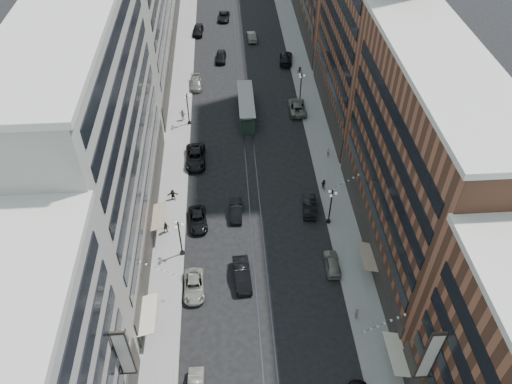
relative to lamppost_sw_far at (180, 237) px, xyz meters
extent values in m
plane|color=black|center=(9.20, 32.00, -3.10)|extent=(220.00, 220.00, 0.00)
cube|color=gray|center=(-1.80, 42.00, -3.02)|extent=(4.00, 180.00, 0.15)
cube|color=gray|center=(20.20, 42.00, -3.02)|extent=(4.00, 180.00, 0.15)
cube|color=#2D2D33|center=(8.50, 42.00, -3.09)|extent=(0.12, 180.00, 0.02)
cube|color=#2D2D33|center=(9.90, 42.00, -3.09)|extent=(0.12, 180.00, 0.02)
cube|color=gray|center=(-7.80, 5.00, 10.90)|extent=(8.00, 36.00, 28.00)
cube|color=brown|center=(26.20, 0.00, 8.90)|extent=(8.00, 30.00, 24.00)
cylinder|color=black|center=(0.00, 0.00, -2.80)|extent=(0.56, 0.56, 0.30)
cylinder|color=black|center=(0.00, 0.00, -0.35)|extent=(0.18, 0.18, 5.20)
sphere|color=black|center=(0.00, 0.00, 2.45)|extent=(0.24, 0.24, 0.24)
sphere|color=white|center=(0.45, 0.00, 2.05)|extent=(0.36, 0.36, 0.36)
sphere|color=white|center=(-0.22, 0.39, 2.05)|extent=(0.36, 0.36, 0.36)
sphere|color=white|center=(-0.22, -0.39, 2.05)|extent=(0.36, 0.36, 0.36)
cylinder|color=black|center=(0.00, 27.00, -2.80)|extent=(0.56, 0.56, 0.30)
cylinder|color=black|center=(0.00, 27.00, -0.35)|extent=(0.18, 0.18, 5.20)
sphere|color=black|center=(0.00, 27.00, 2.45)|extent=(0.24, 0.24, 0.24)
sphere|color=white|center=(0.45, 27.00, 2.05)|extent=(0.36, 0.36, 0.36)
sphere|color=white|center=(-0.22, 27.39, 2.05)|extent=(0.36, 0.36, 0.36)
sphere|color=white|center=(-0.22, 26.61, 2.05)|extent=(0.36, 0.36, 0.36)
cylinder|color=black|center=(18.40, 4.00, -2.80)|extent=(0.56, 0.56, 0.30)
cylinder|color=black|center=(18.40, 4.00, -0.35)|extent=(0.18, 0.18, 5.20)
sphere|color=black|center=(18.40, 4.00, 2.45)|extent=(0.24, 0.24, 0.24)
sphere|color=white|center=(18.85, 4.00, 2.05)|extent=(0.36, 0.36, 0.36)
sphere|color=white|center=(18.18, 4.39, 2.05)|extent=(0.36, 0.36, 0.36)
sphere|color=white|center=(18.18, 3.61, 2.05)|extent=(0.36, 0.36, 0.36)
cylinder|color=black|center=(18.40, 32.00, -2.80)|extent=(0.56, 0.56, 0.30)
cylinder|color=black|center=(18.40, 32.00, -0.35)|extent=(0.18, 0.18, 5.20)
sphere|color=black|center=(18.40, 32.00, 2.45)|extent=(0.24, 0.24, 0.24)
sphere|color=white|center=(18.85, 32.00, 2.05)|extent=(0.36, 0.36, 0.36)
sphere|color=white|center=(18.18, 32.39, 2.05)|extent=(0.36, 0.36, 0.36)
sphere|color=white|center=(18.18, 31.61, 2.05)|extent=(0.36, 0.36, 0.36)
cube|color=#213529|center=(9.20, 29.17, -1.91)|extent=(2.29, 10.97, 2.38)
cube|color=gray|center=(9.20, 29.17, -0.44)|extent=(1.46, 10.06, 0.55)
cube|color=gray|center=(9.20, 29.17, -0.08)|extent=(2.47, 11.15, 0.14)
cylinder|color=black|center=(9.20, 25.06, -2.78)|extent=(2.10, 0.64, 0.64)
cylinder|color=black|center=(9.20, 33.29, -2.78)|extent=(2.10, 0.64, 0.64)
imported|color=black|center=(1.78, 5.00, -2.41)|extent=(2.72, 5.10, 1.36)
imported|color=slate|center=(17.55, -3.15, -2.37)|extent=(1.81, 4.31, 1.46)
imported|color=black|center=(7.00, -4.20, -2.23)|extent=(2.16, 5.34, 1.72)
imported|color=black|center=(-2.12, 3.57, -2.07)|extent=(0.85, 0.48, 1.74)
imported|color=#B8A999|center=(18.90, -10.14, -2.17)|extent=(0.62, 0.98, 1.56)
imported|color=black|center=(1.22, 17.48, -2.25)|extent=(2.90, 6.14, 1.69)
imported|color=slate|center=(0.80, 38.28, -2.39)|extent=(2.18, 4.94, 1.41)
imported|color=black|center=(0.80, 59.17, -2.24)|extent=(2.40, 5.15, 1.71)
imported|color=black|center=(16.28, 6.44, -2.33)|extent=(2.15, 4.82, 1.54)
imported|color=#646459|center=(17.60, 29.58, -2.29)|extent=(2.76, 5.84, 1.61)
imported|color=black|center=(17.60, 46.18, -2.27)|extent=(3.04, 5.97, 1.66)
imported|color=black|center=(5.36, 47.55, -2.31)|extent=(2.19, 4.76, 1.58)
imported|color=#646159|center=(11.70, 55.72, -2.33)|extent=(1.84, 4.71, 1.53)
imported|color=black|center=(-1.60, 9.64, -2.16)|extent=(1.48, 0.50, 1.58)
imported|color=#AEA090|center=(-1.02, 28.09, -1.98)|extent=(1.24, 0.87, 1.93)
imported|color=black|center=(18.78, 10.38, -2.18)|extent=(0.83, 0.80, 1.53)
imported|color=#A89B8B|center=(20.61, 17.37, -2.18)|extent=(0.67, 0.60, 1.54)
imported|color=black|center=(19.53, 40.90, -2.12)|extent=(1.12, 0.59, 1.65)
imported|color=black|center=(6.70, 6.28, -2.37)|extent=(1.71, 4.45, 1.45)
imported|color=gray|center=(1.55, -5.32, -2.40)|extent=(2.47, 5.06, 1.38)
imported|color=black|center=(6.27, 65.73, -2.39)|extent=(2.73, 5.23, 1.41)
camera|label=1|loc=(6.24, -39.29, 43.32)|focal=35.00mm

